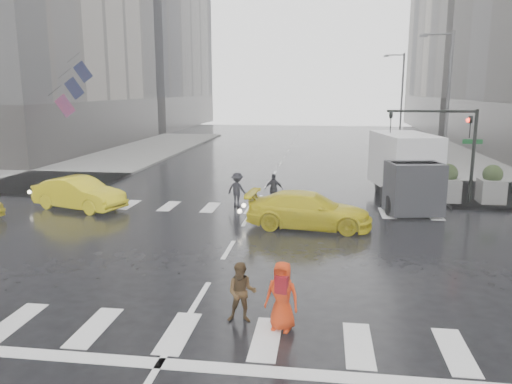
# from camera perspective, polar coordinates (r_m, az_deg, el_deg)

# --- Properties ---
(ground) EXTENTS (120.00, 120.00, 0.00)m
(ground) POSITION_cam_1_polar(r_m,az_deg,el_deg) (17.22, -3.16, -6.61)
(ground) COLOR black
(ground) RESTS_ON ground
(sidewalk_nw) EXTENTS (35.00, 35.00, 0.15)m
(sidewalk_nw) POSITION_cam_1_polar(r_m,az_deg,el_deg) (40.82, -26.04, 3.01)
(sidewalk_nw) COLOR slate
(sidewalk_nw) RESTS_ON ground
(road_markings) EXTENTS (18.00, 48.00, 0.01)m
(road_markings) POSITION_cam_1_polar(r_m,az_deg,el_deg) (17.22, -3.16, -6.59)
(road_markings) COLOR silver
(road_markings) RESTS_ON ground
(traffic_signal_pole) EXTENTS (4.45, 0.42, 4.50)m
(traffic_signal_pole) POSITION_cam_1_polar(r_m,az_deg,el_deg) (24.85, 21.51, 5.84)
(traffic_signal_pole) COLOR black
(traffic_signal_pole) RESTS_ON ground
(street_lamp_near) EXTENTS (2.15, 0.22, 9.00)m
(street_lamp_near) POSITION_cam_1_polar(r_m,az_deg,el_deg) (34.91, 20.91, 10.20)
(street_lamp_near) COLOR #59595B
(street_lamp_near) RESTS_ON ground
(street_lamp_far) EXTENTS (2.15, 0.22, 9.00)m
(street_lamp_far) POSITION_cam_1_polar(r_m,az_deg,el_deg) (54.59, 16.21, 10.77)
(street_lamp_far) COLOR #59595B
(street_lamp_far) RESTS_ON ground
(planter_west) EXTENTS (1.10, 1.10, 1.80)m
(planter_west) POSITION_cam_1_polar(r_m,az_deg,el_deg) (24.94, 16.55, 1.00)
(planter_west) COLOR slate
(planter_west) RESTS_ON ground
(planter_mid) EXTENTS (1.10, 1.10, 1.80)m
(planter_mid) POSITION_cam_1_polar(r_m,az_deg,el_deg) (25.33, 21.02, 0.86)
(planter_mid) COLOR slate
(planter_mid) RESTS_ON ground
(planter_east) EXTENTS (1.10, 1.10, 1.80)m
(planter_east) POSITION_cam_1_polar(r_m,az_deg,el_deg) (25.86, 25.33, 0.72)
(planter_east) COLOR slate
(planter_east) RESTS_ON ground
(flag_cluster) EXTENTS (2.87, 3.06, 4.69)m
(flag_cluster) POSITION_cam_1_polar(r_m,az_deg,el_deg) (39.06, -20.45, 11.33)
(flag_cluster) COLOR #59595B
(flag_cluster) RESTS_ON ground
(pedestrian_brown) EXTENTS (0.74, 0.60, 1.45)m
(pedestrian_brown) POSITION_cam_1_polar(r_m,az_deg,el_deg) (11.91, -1.63, -11.41)
(pedestrian_brown) COLOR #473119
(pedestrian_brown) RESTS_ON ground
(pedestrian_orange) EXTENTS (0.89, 0.69, 1.62)m
(pedestrian_orange) POSITION_cam_1_polar(r_m,az_deg,el_deg) (11.54, 2.99, -11.74)
(pedestrian_orange) COLOR red
(pedestrian_orange) RESTS_ON ground
(pedestrian_far_a) EXTENTS (0.90, 0.56, 1.51)m
(pedestrian_far_a) POSITION_cam_1_polar(r_m,az_deg,el_deg) (23.49, 2.06, 0.28)
(pedestrian_far_a) COLOR black
(pedestrian_far_a) RESTS_ON ground
(pedestrian_far_b) EXTENTS (1.18, 0.93, 1.60)m
(pedestrian_far_b) POSITION_cam_1_polar(r_m,az_deg,el_deg) (23.26, -2.15, 0.28)
(pedestrian_far_b) COLOR black
(pedestrian_far_b) RESTS_ON ground
(taxi_mid) EXTENTS (4.69, 2.82, 1.46)m
(taxi_mid) POSITION_cam_1_polar(r_m,az_deg,el_deg) (24.12, -19.56, -0.15)
(taxi_mid) COLOR yellow
(taxi_mid) RESTS_ON ground
(taxi_rear) EXTENTS (4.49, 2.35, 1.43)m
(taxi_rear) POSITION_cam_1_polar(r_m,az_deg,el_deg) (19.78, 6.08, -2.08)
(taxi_rear) COLOR yellow
(taxi_rear) RESTS_ON ground
(box_truck) EXTENTS (2.31, 6.16, 3.27)m
(box_truck) POSITION_cam_1_polar(r_m,az_deg,el_deg) (24.72, 16.82, 2.69)
(box_truck) COLOR white
(box_truck) RESTS_ON ground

